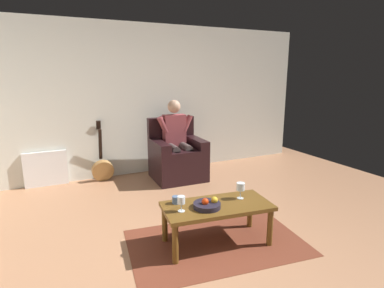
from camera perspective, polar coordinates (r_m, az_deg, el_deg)
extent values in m
plane|color=#A57251|center=(3.09, 4.93, -21.63)|extent=(7.68, 7.68, 0.00)
cube|color=silver|center=(5.47, -11.40, 7.74)|extent=(6.80, 0.06, 2.57)
cube|color=brown|center=(3.45, 4.48, -17.53)|extent=(1.93, 1.33, 0.01)
cube|color=black|center=(5.26, -2.59, -4.08)|extent=(0.84, 0.79, 0.44)
cube|color=black|center=(5.13, -2.38, -1.40)|extent=(0.50, 0.66, 0.10)
cube|color=black|center=(5.29, 0.68, -0.17)|extent=(0.19, 0.78, 0.24)
cube|color=black|center=(5.07, -6.07, -0.83)|extent=(0.19, 0.78, 0.24)
cube|color=black|center=(5.43, -3.87, 1.95)|extent=(0.82, 0.14, 0.57)
cube|color=#8F3D42|center=(5.26, -3.26, 2.49)|extent=(0.37, 0.19, 0.53)
sphere|color=tan|center=(5.21, -3.32, 6.88)|extent=(0.22, 0.22, 0.22)
cylinder|color=#4D3F3C|center=(5.17, -1.29, -0.57)|extent=(0.14, 0.41, 0.13)
cylinder|color=#4D3F3C|center=(5.06, -0.40, -4.16)|extent=(0.12, 0.12, 0.54)
cylinder|color=#8F3D42|center=(5.27, -0.89, 3.82)|extent=(0.20, 0.10, 0.29)
cylinder|color=#4D3F3C|center=(5.09, -3.58, -0.80)|extent=(0.14, 0.41, 0.13)
cylinder|color=#4D3F3C|center=(4.98, -2.73, -4.45)|extent=(0.12, 0.12, 0.54)
cylinder|color=#8F3D42|center=(5.13, -5.34, 3.51)|extent=(0.20, 0.10, 0.29)
cube|color=brown|center=(3.26, 4.61, -11.29)|extent=(1.16, 0.65, 0.04)
cylinder|color=brown|center=(3.40, 14.08, -14.63)|extent=(0.06, 0.06, 0.39)
cylinder|color=brown|center=(3.03, -3.08, -17.83)|extent=(0.06, 0.06, 0.39)
cylinder|color=brown|center=(3.73, 10.57, -11.93)|extent=(0.06, 0.06, 0.39)
cylinder|color=brown|center=(3.39, -5.02, -14.34)|extent=(0.06, 0.06, 0.39)
cylinder|color=#AD7B42|center=(5.37, -16.02, -4.69)|extent=(0.35, 0.17, 0.36)
cylinder|color=black|center=(5.31, -15.94, -4.64)|extent=(0.10, 0.02, 0.10)
cube|color=black|center=(5.34, -16.45, -0.05)|extent=(0.05, 0.13, 0.52)
cube|color=black|center=(5.35, -16.77, 3.37)|extent=(0.07, 0.06, 0.14)
cube|color=white|center=(5.42, -25.21, -4.14)|extent=(0.64, 0.06, 0.56)
cylinder|color=silver|center=(3.09, -1.97, -12.17)|extent=(0.07, 0.07, 0.01)
cylinder|color=silver|center=(3.08, -1.98, -11.47)|extent=(0.01, 0.01, 0.08)
cylinder|color=silver|center=(3.05, -1.99, -10.18)|extent=(0.08, 0.08, 0.07)
cylinder|color=#590C19|center=(3.05, -1.98, -10.54)|extent=(0.07, 0.07, 0.03)
cylinder|color=silver|center=(3.42, 8.82, -9.78)|extent=(0.07, 0.07, 0.01)
cylinder|color=silver|center=(3.40, 8.85, -9.04)|extent=(0.01, 0.01, 0.09)
cylinder|color=silver|center=(3.37, 8.90, -7.70)|extent=(0.09, 0.09, 0.08)
cylinder|color=#590C19|center=(3.38, 8.88, -8.06)|extent=(0.08, 0.08, 0.03)
cylinder|color=black|center=(3.16, 2.76, -11.15)|extent=(0.27, 0.27, 0.05)
sphere|color=red|center=(3.13, 2.42, -10.51)|extent=(0.07, 0.07, 0.07)
sphere|color=gold|center=(3.17, 4.13, -10.20)|extent=(0.07, 0.07, 0.07)
cylinder|color=#4A6387|center=(3.25, -2.97, -10.19)|extent=(0.08, 0.08, 0.08)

